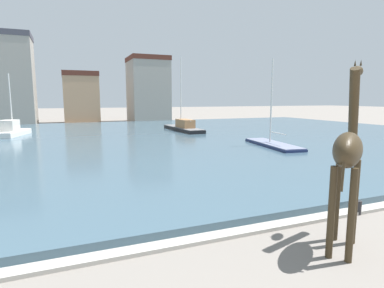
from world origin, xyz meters
name	(u,v)px	position (x,y,z in m)	size (l,w,h in m)	color
harbor_water	(101,141)	(0.00, 31.05, 0.18)	(77.72, 44.42, 0.37)	#3D5666
quay_edge_coping	(186,242)	(0.00, 8.58, 0.06)	(77.72, 0.50, 0.12)	#ADA89E
giraffe_statue	(348,153)	(3.91, 6.76, 2.67)	(2.62, 2.18, 5.23)	#382B19
sailboat_black	(181,128)	(9.82, 35.91, 0.57)	(2.14, 9.83, 8.96)	black
sailboat_white	(13,133)	(-8.09, 37.39, 0.65)	(3.43, 6.08, 6.61)	white
sailboat_navy	(269,145)	(12.30, 21.83, 0.34)	(2.62, 7.81, 7.20)	navy
mooring_bollard	(358,208)	(6.49, 8.43, 0.25)	(0.24, 0.24, 0.50)	#232326
townhouse_end_terrace	(9,80)	(-10.58, 55.38, 6.89)	(7.04, 6.35, 13.74)	gray
townhouse_wide_warehouse	(81,98)	(-0.36, 57.44, 4.29)	(5.68, 6.21, 8.55)	tan
townhouse_tall_gabled	(148,90)	(11.01, 56.40, 5.72)	(6.65, 7.34, 11.40)	gray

